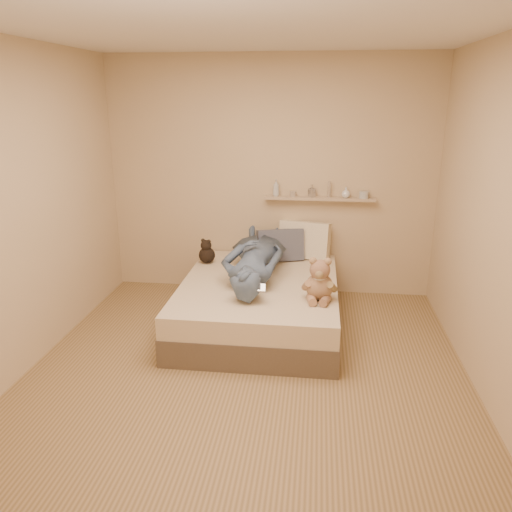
# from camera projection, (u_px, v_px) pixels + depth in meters

# --- Properties ---
(room) EXTENTS (3.80, 3.80, 3.80)m
(room) POSITION_uv_depth(u_px,v_px,m) (245.00, 218.00, 3.69)
(room) COLOR #99794F
(room) RESTS_ON ground
(bed) EXTENTS (1.50, 1.90, 0.45)m
(bed) POSITION_uv_depth(u_px,v_px,m) (260.00, 303.00, 4.90)
(bed) COLOR brown
(bed) RESTS_ON floor
(game_console) EXTENTS (0.17, 0.08, 0.06)m
(game_console) POSITION_uv_depth(u_px,v_px,m) (256.00, 288.00, 4.27)
(game_console) COLOR silver
(game_console) RESTS_ON bed
(teddy_bear) EXTENTS (0.33, 0.32, 0.40)m
(teddy_bear) POSITION_uv_depth(u_px,v_px,m) (319.00, 283.00, 4.34)
(teddy_bear) COLOR #A27D59
(teddy_bear) RESTS_ON bed
(dark_plush) EXTENTS (0.17, 0.17, 0.27)m
(dark_plush) POSITION_uv_depth(u_px,v_px,m) (207.00, 253.00, 5.33)
(dark_plush) COLOR black
(dark_plush) RESTS_ON bed
(pillow_cream) EXTENTS (0.59, 0.35, 0.42)m
(pillow_cream) POSITION_uv_depth(u_px,v_px,m) (305.00, 240.00, 5.50)
(pillow_cream) COLOR #F1E3BF
(pillow_cream) RESTS_ON bed
(pillow_grey) EXTENTS (0.54, 0.34, 0.36)m
(pillow_grey) POSITION_uv_depth(u_px,v_px,m) (280.00, 245.00, 5.41)
(pillow_grey) COLOR slate
(pillow_grey) RESTS_ON bed
(person) EXTENTS (0.59, 1.62, 0.39)m
(person) POSITION_uv_depth(u_px,v_px,m) (255.00, 257.00, 4.95)
(person) COLOR slate
(person) RESTS_ON bed
(wall_shelf) EXTENTS (1.20, 0.12, 0.03)m
(wall_shelf) POSITION_uv_depth(u_px,v_px,m) (320.00, 198.00, 5.42)
(wall_shelf) COLOR tan
(wall_shelf) RESTS_ON wall_back
(shelf_bottles) EXTENTS (1.04, 0.13, 0.18)m
(shelf_bottles) POSITION_uv_depth(u_px,v_px,m) (322.00, 191.00, 5.40)
(shelf_bottles) COLOR silver
(shelf_bottles) RESTS_ON wall_shelf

